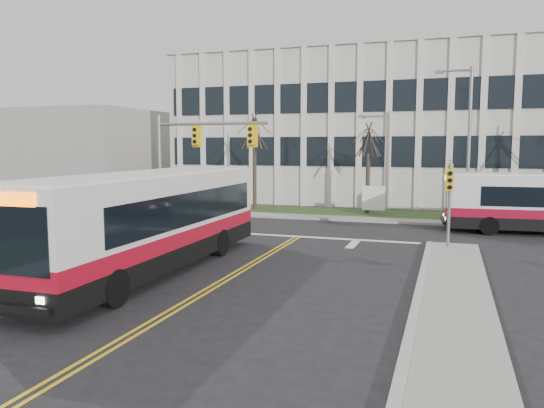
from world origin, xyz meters
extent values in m
plane|color=black|center=(0.00, 0.00, 0.00)|extent=(120.00, 120.00, 0.00)
cube|color=#9E9B93|center=(7.50, -5.00, 0.07)|extent=(2.00, 26.00, 0.14)
cube|color=#9E9B93|center=(5.00, 15.20, 0.07)|extent=(44.00, 1.60, 0.14)
cube|color=#26411C|center=(5.00, 18.00, 0.06)|extent=(44.00, 5.00, 0.12)
cube|color=beige|center=(5.00, 30.00, 6.00)|extent=(40.00, 16.00, 12.00)
cube|color=#9E9B93|center=(-26.00, 26.00, 4.00)|extent=(12.00, 12.00, 8.00)
cylinder|color=slate|center=(-7.30, 7.20, 3.10)|extent=(0.22, 0.22, 6.20)
cylinder|color=slate|center=(-4.30, 7.20, 5.70)|extent=(6.00, 0.16, 0.16)
cube|color=yellow|center=(-5.10, 7.05, 5.10)|extent=(0.34, 0.24, 0.92)
cube|color=yellow|center=(-2.10, 7.05, 5.10)|extent=(0.34, 0.24, 0.92)
cylinder|color=slate|center=(7.20, 7.00, 1.90)|extent=(0.14, 0.14, 3.80)
cube|color=yellow|center=(7.20, 6.80, 3.10)|extent=(0.34, 0.24, 0.92)
cylinder|color=slate|center=(7.20, 15.50, 1.90)|extent=(0.14, 0.14, 3.80)
cube|color=yellow|center=(7.20, 15.30, 3.10)|extent=(0.34, 0.24, 0.92)
cylinder|color=slate|center=(8.20, 16.20, 4.60)|extent=(0.20, 0.20, 9.20)
cylinder|color=slate|center=(7.30, 16.20, 9.00)|extent=(1.80, 0.14, 0.14)
cube|color=slate|center=(6.40, 16.20, 8.95)|extent=(0.50, 0.25, 0.18)
cylinder|color=slate|center=(1.90, 17.50, 0.50)|extent=(0.08, 0.08, 1.00)
cylinder|color=slate|center=(3.10, 17.50, 0.50)|extent=(0.08, 0.08, 1.00)
cube|color=white|center=(2.50, 17.50, 1.20)|extent=(1.50, 0.12, 1.60)
cylinder|color=#42352B|center=(-6.00, 18.00, 2.31)|extent=(0.28, 0.28, 4.62)
cylinder|color=#42352B|center=(2.00, 18.20, 2.05)|extent=(0.28, 0.28, 4.09)
cube|color=navy|center=(-9.14, 0.34, 0.47)|extent=(0.61, 0.58, 0.95)
cube|color=#A91527|center=(-9.02, -0.24, 0.47)|extent=(0.62, 0.59, 0.95)
camera|label=1|loc=(7.16, -17.36, 4.53)|focal=35.00mm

